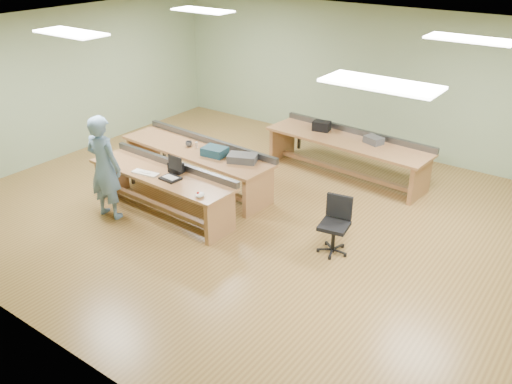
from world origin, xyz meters
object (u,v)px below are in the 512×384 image
(workbench_front, at_px, (163,183))
(parts_bin_grey, at_px, (242,158))
(workbench_back, at_px, (347,148))
(laptop_base, at_px, (170,178))
(task_chair, at_px, (334,232))
(drinks_can, at_px, (196,145))
(parts_bin_teal, at_px, (215,151))
(camera_bag, at_px, (176,168))
(workbench_mid, at_px, (197,158))
(person, at_px, (104,167))
(mug, at_px, (189,144))

(workbench_front, distance_m, parts_bin_grey, 1.42)
(parts_bin_grey, bearing_deg, workbench_back, 65.04)
(laptop_base, distance_m, task_chair, 2.75)
(laptop_base, bearing_deg, workbench_back, 70.42)
(laptop_base, height_order, drinks_can, drinks_can)
(parts_bin_teal, bearing_deg, camera_bag, -92.24)
(parts_bin_teal, bearing_deg, task_chair, -9.96)
(parts_bin_grey, bearing_deg, workbench_mid, 179.90)
(workbench_back, relative_size, parts_bin_teal, 7.89)
(workbench_front, relative_size, person, 1.60)
(workbench_mid, relative_size, workbench_back, 0.97)
(person, bearing_deg, mug, -104.21)
(workbench_front, xyz_separation_m, task_chair, (2.92, 0.61, -0.24))
(person, distance_m, parts_bin_teal, 1.93)
(workbench_mid, relative_size, parts_bin_grey, 6.66)
(parts_bin_grey, xyz_separation_m, mug, (-1.24, -0.01, -0.02))
(camera_bag, distance_m, task_chair, 2.82)
(camera_bag, xyz_separation_m, mug, (-0.63, 1.00, -0.03))
(task_chair, bearing_deg, parts_bin_teal, 160.02)
(laptop_base, distance_m, parts_bin_teal, 1.21)
(parts_bin_teal, bearing_deg, workbench_back, 54.11)
(person, bearing_deg, workbench_mid, -110.09)
(parts_bin_grey, height_order, drinks_can, parts_bin_grey)
(person, xyz_separation_m, camera_bag, (0.87, 0.76, -0.05))
(person, height_order, drinks_can, person)
(parts_bin_teal, bearing_deg, person, -118.15)
(workbench_mid, bearing_deg, mug, -174.12)
(workbench_front, bearing_deg, parts_bin_grey, 56.78)
(workbench_front, distance_m, mug, 1.24)
(person, bearing_deg, drinks_can, -108.97)
(workbench_mid, bearing_deg, person, -100.20)
(parts_bin_teal, distance_m, drinks_can, 0.51)
(laptop_base, distance_m, camera_bag, 0.29)
(workbench_front, height_order, camera_bag, camera_bag)
(workbench_front, bearing_deg, workbench_back, 63.12)
(camera_bag, relative_size, drinks_can, 2.20)
(laptop_base, bearing_deg, mug, 124.67)
(workbench_front, bearing_deg, mug, 112.75)
(workbench_mid, distance_m, parts_bin_teal, 0.54)
(mug, bearing_deg, task_chair, -8.86)
(workbench_front, bearing_deg, drinks_can, 105.14)
(mug, bearing_deg, parts_bin_teal, -4.35)
(workbench_front, distance_m, laptop_base, 0.39)
(camera_bag, bearing_deg, workbench_back, 62.61)
(person, bearing_deg, laptop_base, -159.40)
(parts_bin_grey, relative_size, mug, 3.83)
(drinks_can, bearing_deg, mug, -168.56)
(workbench_back, bearing_deg, task_chair, -62.27)
(workbench_mid, relative_size, drinks_can, 29.42)
(parts_bin_grey, distance_m, mug, 1.24)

